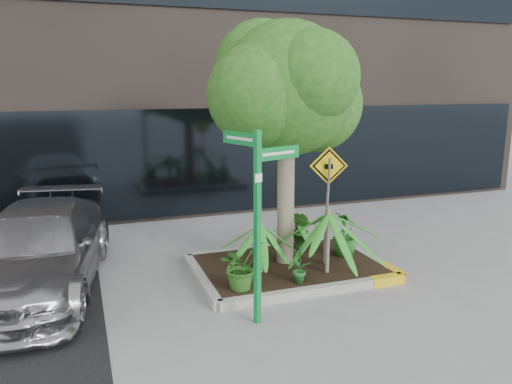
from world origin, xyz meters
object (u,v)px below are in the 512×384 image
object	(u,v)px
tree	(287,89)
street_sign_post	(258,206)
cattle_sign	(328,187)
parked_car	(38,250)

from	to	relation	value
tree	street_sign_post	xyz separation A→B (m)	(-1.14, -1.74, -1.52)
cattle_sign	tree	bearing A→B (deg)	155.19
parked_car	tree	bearing A→B (deg)	2.76
tree	parked_car	size ratio (longest dim) A/B	0.95
tree	parked_car	distance (m)	4.83
parked_car	cattle_sign	bearing A→B (deg)	-2.25
cattle_sign	street_sign_post	bearing A→B (deg)	-128.28
parked_car	cattle_sign	size ratio (longest dim) A/B	2.19
tree	parked_car	xyz separation A→B (m)	(-4.09, 0.49, -2.52)
street_sign_post	cattle_sign	distance (m)	2.12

